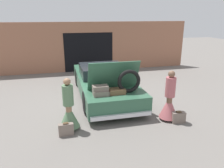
{
  "coord_description": "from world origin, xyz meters",
  "views": [
    {
      "loc": [
        -1.7,
        -8.32,
        3.18
      ],
      "look_at": [
        0.0,
        -1.42,
        0.91
      ],
      "focal_mm": 35.0,
      "sensor_mm": 36.0,
      "label": 1
    }
  ],
  "objects_px": {
    "person_right": "(169,103)",
    "suitcase_beside_left_person": "(66,129)",
    "person_left": "(69,111)",
    "suitcase_beside_right_person": "(178,117)",
    "car": "(104,82)"
  },
  "relations": [
    {
      "from": "suitcase_beside_right_person",
      "to": "person_left",
      "type": "bearing_deg",
      "value": 172.9
    },
    {
      "from": "person_left",
      "to": "suitcase_beside_right_person",
      "type": "distance_m",
      "value": 3.31
    },
    {
      "from": "person_right",
      "to": "suitcase_beside_right_person",
      "type": "distance_m",
      "value": 0.52
    },
    {
      "from": "person_left",
      "to": "suitcase_beside_right_person",
      "type": "height_order",
      "value": "person_left"
    },
    {
      "from": "person_left",
      "to": "person_right",
      "type": "relative_size",
      "value": 0.97
    },
    {
      "from": "person_left",
      "to": "suitcase_beside_left_person",
      "type": "distance_m",
      "value": 0.52
    },
    {
      "from": "person_left",
      "to": "person_right",
      "type": "distance_m",
      "value": 3.07
    },
    {
      "from": "person_left",
      "to": "suitcase_beside_right_person",
      "type": "relative_size",
      "value": 3.63
    },
    {
      "from": "suitcase_beside_right_person",
      "to": "car",
      "type": "bearing_deg",
      "value": 120.78
    },
    {
      "from": "suitcase_beside_left_person",
      "to": "suitcase_beside_right_person",
      "type": "distance_m",
      "value": 3.38
    },
    {
      "from": "suitcase_beside_left_person",
      "to": "suitcase_beside_right_person",
      "type": "xyz_separation_m",
      "value": [
        3.38,
        -0.05,
        -0.0
      ]
    },
    {
      "from": "person_right",
      "to": "suitcase_beside_left_person",
      "type": "relative_size",
      "value": 3.87
    },
    {
      "from": "person_left",
      "to": "person_right",
      "type": "height_order",
      "value": "person_right"
    },
    {
      "from": "person_left",
      "to": "car",
      "type": "bearing_deg",
      "value": 145.49
    },
    {
      "from": "car",
      "to": "person_left",
      "type": "bearing_deg",
      "value": -121.53
    }
  ]
}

